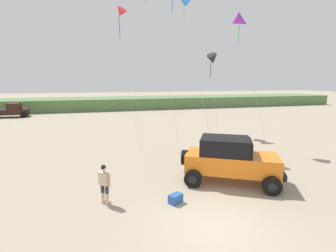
{
  "coord_description": "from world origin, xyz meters",
  "views": [
    {
      "loc": [
        -3.69,
        -7.09,
        4.96
      ],
      "look_at": [
        -0.62,
        3.93,
        2.88
      ],
      "focal_mm": 26.18,
      "sensor_mm": 36.0,
      "label": 1
    }
  ],
  "objects_px": {
    "jeep": "(230,159)",
    "kite_green_box": "(186,3)",
    "kite_pink_ribbon": "(241,21)",
    "kite_black_sled": "(121,13)",
    "cooler_box": "(176,199)",
    "distant_pickup": "(11,111)",
    "person_watching": "(104,182)",
    "kite_orange_streamer": "(212,59)"
  },
  "relations": [
    {
      "from": "cooler_box",
      "to": "kite_pink_ribbon",
      "type": "distance_m",
      "value": 13.98
    },
    {
      "from": "kite_green_box",
      "to": "kite_orange_streamer",
      "type": "height_order",
      "value": "kite_green_box"
    },
    {
      "from": "distant_pickup",
      "to": "kite_pink_ribbon",
      "type": "height_order",
      "value": "kite_pink_ribbon"
    },
    {
      "from": "cooler_box",
      "to": "kite_black_sled",
      "type": "distance_m",
      "value": 15.7
    },
    {
      "from": "cooler_box",
      "to": "kite_black_sled",
      "type": "bearing_deg",
      "value": 64.5
    },
    {
      "from": "person_watching",
      "to": "kite_black_sled",
      "type": "bearing_deg",
      "value": 80.24
    },
    {
      "from": "cooler_box",
      "to": "kite_orange_streamer",
      "type": "height_order",
      "value": "kite_orange_streamer"
    },
    {
      "from": "person_watching",
      "to": "kite_black_sled",
      "type": "distance_m",
      "value": 14.74
    },
    {
      "from": "jeep",
      "to": "kite_green_box",
      "type": "distance_m",
      "value": 17.38
    },
    {
      "from": "jeep",
      "to": "kite_black_sled",
      "type": "distance_m",
      "value": 14.59
    },
    {
      "from": "kite_black_sled",
      "to": "kite_orange_streamer",
      "type": "xyz_separation_m",
      "value": [
        8.34,
        0.6,
        -3.34
      ]
    },
    {
      "from": "jeep",
      "to": "distant_pickup",
      "type": "relative_size",
      "value": 1.06
    },
    {
      "from": "kite_green_box",
      "to": "kite_black_sled",
      "type": "relative_size",
      "value": 1.21
    },
    {
      "from": "kite_orange_streamer",
      "to": "kite_black_sled",
      "type": "bearing_deg",
      "value": -175.87
    },
    {
      "from": "cooler_box",
      "to": "kite_orange_streamer",
      "type": "bearing_deg",
      "value": 29.56
    },
    {
      "from": "kite_green_box",
      "to": "kite_black_sled",
      "type": "height_order",
      "value": "kite_green_box"
    },
    {
      "from": "kite_orange_streamer",
      "to": "kite_green_box",
      "type": "bearing_deg",
      "value": 135.86
    },
    {
      "from": "distant_pickup",
      "to": "kite_black_sled",
      "type": "bearing_deg",
      "value": -51.91
    },
    {
      "from": "kite_black_sled",
      "to": "distant_pickup",
      "type": "bearing_deg",
      "value": 128.09
    },
    {
      "from": "kite_black_sled",
      "to": "jeep",
      "type": "bearing_deg",
      "value": -68.84
    },
    {
      "from": "cooler_box",
      "to": "kite_orange_streamer",
      "type": "xyz_separation_m",
      "value": [
        7.46,
        12.56,
        6.8
      ]
    },
    {
      "from": "jeep",
      "to": "distant_pickup",
      "type": "distance_m",
      "value": 33.87
    },
    {
      "from": "distant_pickup",
      "to": "kite_orange_streamer",
      "type": "height_order",
      "value": "kite_orange_streamer"
    },
    {
      "from": "distant_pickup",
      "to": "kite_black_sled",
      "type": "distance_m",
      "value": 24.67
    },
    {
      "from": "kite_black_sled",
      "to": "cooler_box",
      "type": "bearing_deg",
      "value": -85.78
    },
    {
      "from": "person_watching",
      "to": "cooler_box",
      "type": "relative_size",
      "value": 2.98
    },
    {
      "from": "kite_pink_ribbon",
      "to": "kite_green_box",
      "type": "height_order",
      "value": "kite_green_box"
    },
    {
      "from": "jeep",
      "to": "cooler_box",
      "type": "bearing_deg",
      "value": -157.38
    },
    {
      "from": "distant_pickup",
      "to": "kite_pink_ribbon",
      "type": "xyz_separation_m",
      "value": [
        22.28,
        -22.2,
        8.33
      ]
    },
    {
      "from": "cooler_box",
      "to": "kite_orange_streamer",
      "type": "relative_size",
      "value": 0.07
    },
    {
      "from": "person_watching",
      "to": "kite_pink_ribbon",
      "type": "xyz_separation_m",
      "value": [
        10.14,
        6.96,
        8.33
      ]
    },
    {
      "from": "person_watching",
      "to": "kite_orange_streamer",
      "type": "relative_size",
      "value": 0.22
    },
    {
      "from": "person_watching",
      "to": "kite_black_sled",
      "type": "xyz_separation_m",
      "value": [
        1.93,
        11.2,
        9.39
      ]
    },
    {
      "from": "cooler_box",
      "to": "kite_pink_ribbon",
      "type": "relative_size",
      "value": 0.06
    },
    {
      "from": "kite_pink_ribbon",
      "to": "kite_black_sled",
      "type": "relative_size",
      "value": 0.92
    },
    {
      "from": "person_watching",
      "to": "distant_pickup",
      "type": "height_order",
      "value": "distant_pickup"
    },
    {
      "from": "distant_pickup",
      "to": "kite_pink_ribbon",
      "type": "distance_m",
      "value": 32.54
    },
    {
      "from": "distant_pickup",
      "to": "kite_green_box",
      "type": "xyz_separation_m",
      "value": [
        20.4,
        -15.4,
        11.38
      ]
    },
    {
      "from": "kite_green_box",
      "to": "kite_orange_streamer",
      "type": "xyz_separation_m",
      "value": [
        2.02,
        -1.96,
        -5.33
      ]
    },
    {
      "from": "distant_pickup",
      "to": "kite_black_sled",
      "type": "relative_size",
      "value": 0.43
    },
    {
      "from": "jeep",
      "to": "kite_orange_streamer",
      "type": "relative_size",
      "value": 0.65
    },
    {
      "from": "distant_pickup",
      "to": "jeep",
      "type": "bearing_deg",
      "value": -57.53
    }
  ]
}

